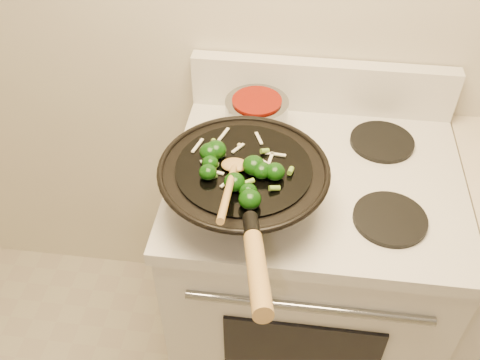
# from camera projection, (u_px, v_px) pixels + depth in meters

# --- Properties ---
(stove) EXTENTS (0.78, 0.67, 1.08)m
(stove) POSITION_uv_depth(u_px,v_px,m) (303.00, 274.00, 1.74)
(stove) COLOR silver
(stove) RESTS_ON ground
(wok) EXTENTS (0.41, 0.67, 0.24)m
(wok) POSITION_uv_depth(u_px,v_px,m) (244.00, 185.00, 1.28)
(wok) COLOR black
(wok) RESTS_ON stove
(stirfry) EXTENTS (0.25, 0.29, 0.05)m
(stirfry) POSITION_uv_depth(u_px,v_px,m) (238.00, 170.00, 1.21)
(stirfry) COLOR black
(stirfry) RESTS_ON wok
(wooden_spoon) EXTENTS (0.06, 0.28, 0.10)m
(wooden_spoon) POSITION_uv_depth(u_px,v_px,m) (231.00, 179.00, 1.17)
(wooden_spoon) COLOR #A77F41
(wooden_spoon) RESTS_ON wok
(saucepan) EXTENTS (0.18, 0.28, 0.10)m
(saucepan) POSITION_uv_depth(u_px,v_px,m) (257.00, 116.00, 1.51)
(saucepan) COLOR gray
(saucepan) RESTS_ON stove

